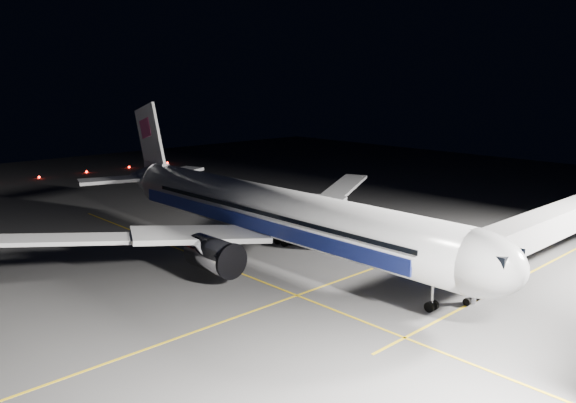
{
  "coord_description": "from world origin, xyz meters",
  "views": [
    {
      "loc": [
        45.14,
        -40.07,
        19.45
      ],
      "look_at": [
        -0.45,
        2.65,
        6.0
      ],
      "focal_mm": 35.0,
      "sensor_mm": 36.0,
      "label": 1
    }
  ],
  "objects_px": {
    "airliner": "(267,211)",
    "safety_cone_b": "(320,226)",
    "safety_cone_c": "(313,228)",
    "safety_cone_a": "(295,227)",
    "baggage_tug": "(323,207)",
    "jet_bridge": "(543,227)"
  },
  "relations": [
    {
      "from": "baggage_tug",
      "to": "airliner",
      "type": "bearing_deg",
      "value": -48.29
    },
    {
      "from": "safety_cone_b",
      "to": "airliner",
      "type": "bearing_deg",
      "value": -71.73
    },
    {
      "from": "jet_bridge",
      "to": "safety_cone_c",
      "type": "bearing_deg",
      "value": -167.2
    },
    {
      "from": "airliner",
      "to": "safety_cone_b",
      "type": "height_order",
      "value": "airliner"
    },
    {
      "from": "safety_cone_b",
      "to": "safety_cone_a",
      "type": "bearing_deg",
      "value": -121.72
    },
    {
      "from": "safety_cone_b",
      "to": "jet_bridge",
      "type": "bearing_deg",
      "value": 9.56
    },
    {
      "from": "jet_bridge",
      "to": "baggage_tug",
      "type": "relative_size",
      "value": 11.59
    },
    {
      "from": "airliner",
      "to": "safety_cone_b",
      "type": "xyz_separation_m",
      "value": [
        -4.43,
        13.42,
        -4.87
      ]
    },
    {
      "from": "baggage_tug",
      "to": "safety_cone_a",
      "type": "relative_size",
      "value": 4.65
    },
    {
      "from": "airliner",
      "to": "jet_bridge",
      "type": "xyz_separation_m",
      "value": [
        23.08,
        18.06,
        -0.58
      ]
    },
    {
      "from": "airliner",
      "to": "safety_cone_b",
      "type": "distance_m",
      "value": 14.95
    },
    {
      "from": "safety_cone_b",
      "to": "safety_cone_c",
      "type": "xyz_separation_m",
      "value": [
        0.06,
        -1.6,
        -0.03
      ]
    },
    {
      "from": "jet_bridge",
      "to": "baggage_tug",
      "type": "xyz_separation_m",
      "value": [
        -33.38,
        2.15,
        -3.73
      ]
    },
    {
      "from": "airliner",
      "to": "safety_cone_c",
      "type": "distance_m",
      "value": 13.52
    },
    {
      "from": "safety_cone_a",
      "to": "safety_cone_b",
      "type": "bearing_deg",
      "value": 58.28
    },
    {
      "from": "jet_bridge",
      "to": "safety_cone_a",
      "type": "relative_size",
      "value": 53.91
    },
    {
      "from": "airliner",
      "to": "safety_cone_c",
      "type": "relative_size",
      "value": 117.87
    },
    {
      "from": "airliner",
      "to": "safety_cone_a",
      "type": "height_order",
      "value": "airliner"
    },
    {
      "from": "baggage_tug",
      "to": "safety_cone_c",
      "type": "bearing_deg",
      "value": -40.04
    },
    {
      "from": "safety_cone_b",
      "to": "safety_cone_c",
      "type": "height_order",
      "value": "safety_cone_b"
    },
    {
      "from": "jet_bridge",
      "to": "safety_cone_c",
      "type": "xyz_separation_m",
      "value": [
        -27.45,
        -6.24,
        -4.32
      ]
    },
    {
      "from": "airliner",
      "to": "safety_cone_a",
      "type": "relative_size",
      "value": 96.34
    }
  ]
}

